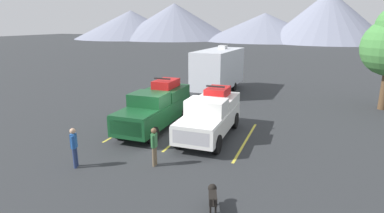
{
  "coord_description": "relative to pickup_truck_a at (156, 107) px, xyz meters",
  "views": [
    {
      "loc": [
        5.94,
        -13.53,
        5.67
      ],
      "look_at": [
        0.0,
        1.93,
        1.2
      ],
      "focal_mm": 29.07,
      "sensor_mm": 36.0,
      "label": 1
    }
  ],
  "objects": [
    {
      "name": "person_b",
      "position": [
        -0.78,
        -5.61,
        -0.25
      ],
      "size": [
        0.26,
        0.35,
        1.67
      ],
      "color": "navy",
      "rests_on": "ground"
    },
    {
      "name": "lot_stripe_b",
      "position": [
        1.83,
        -0.25,
        -1.2
      ],
      "size": [
        0.12,
        5.5,
        0.01
      ],
      "primitive_type": "cube",
      "color": "gold",
      "rests_on": "ground"
    },
    {
      "name": "lot_stripe_a",
      "position": [
        -1.43,
        -0.25,
        -1.2
      ],
      "size": [
        0.12,
        5.5,
        0.01
      ],
      "primitive_type": "cube",
      "color": "gold",
      "rests_on": "ground"
    },
    {
      "name": "person_a",
      "position": [
        2.14,
        -4.34,
        -0.27
      ],
      "size": [
        0.22,
        0.36,
        1.63
      ],
      "color": "#726047",
      "rests_on": "ground"
    },
    {
      "name": "lot_stripe_c",
      "position": [
        5.08,
        -0.25,
        -1.2
      ],
      "size": [
        0.12,
        5.5,
        0.01
      ],
      "primitive_type": "cube",
      "color": "gold",
      "rests_on": "ground"
    },
    {
      "name": "pickup_truck_b",
      "position": [
        3.2,
        -0.18,
        -0.06
      ],
      "size": [
        2.19,
        5.5,
        2.49
      ],
      "color": "white",
      "rests_on": "ground"
    },
    {
      "name": "camper_trailer_a",
      "position": [
        0.59,
        10.12,
        0.81
      ],
      "size": [
        2.9,
        7.77,
        3.83
      ],
      "color": "silver",
      "rests_on": "ground"
    },
    {
      "name": "ground_plane",
      "position": [
        1.83,
        -1.19,
        -1.21
      ],
      "size": [
        240.0,
        240.0,
        0.0
      ],
      "primitive_type": "plane",
      "color": "#2D3033"
    },
    {
      "name": "mountain_ridge",
      "position": [
        -7.64,
        90.04,
        4.34
      ],
      "size": [
        147.41,
        44.79,
        14.65
      ],
      "color": "gray",
      "rests_on": "ground"
    },
    {
      "name": "dog",
      "position": [
        5.25,
        -6.35,
        -0.76
      ],
      "size": [
        0.49,
        0.91,
        0.68
      ],
      "color": "black",
      "rests_on": "ground"
    },
    {
      "name": "pickup_truck_a",
      "position": [
        0.0,
        0.0,
        0.0
      ],
      "size": [
        2.18,
        5.92,
        2.67
      ],
      "color": "#144723",
      "rests_on": "ground"
    }
  ]
}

